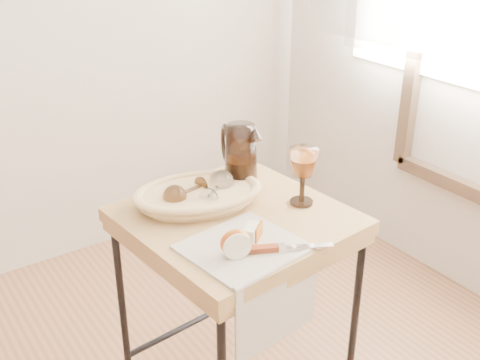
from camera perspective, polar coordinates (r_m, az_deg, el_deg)
side_table at (r=1.94m, az=-0.34°, el=-13.08°), size 0.64×0.64×0.75m
tea_towel at (r=1.57m, az=0.27°, el=-6.50°), size 0.32×0.30×0.01m
bread_basket at (r=1.78m, az=-4.08°, el=-1.67°), size 0.40×0.32×0.05m
goblet_lying_a at (r=1.76m, az=-5.22°, el=-1.14°), size 0.13×0.09×0.07m
goblet_lying_b at (r=1.77m, az=-2.34°, el=-0.80°), size 0.15×0.14×0.08m
pitcher at (r=1.85m, az=0.09°, el=2.29°), size 0.23×0.27×0.25m
wine_goblet at (r=1.76m, az=6.10°, el=0.35°), size 0.10×0.10×0.18m
apple_half at (r=1.52m, az=-0.46°, el=-6.06°), size 0.09×0.07×0.07m
apple_wedge at (r=1.59m, az=1.10°, el=-5.13°), size 0.07×0.06×0.04m
table_knife at (r=1.55m, az=4.35°, el=-6.49°), size 0.22×0.13×0.02m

